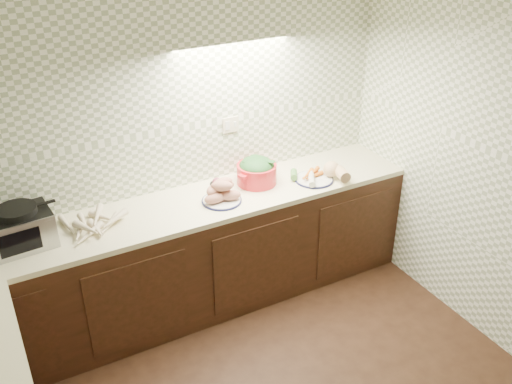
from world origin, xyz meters
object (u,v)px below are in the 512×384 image
toaster_oven (20,228)px  onion_bowl (218,185)px  sweet_potato_plate (221,193)px  parsnip_pile (90,226)px  veg_plate (321,173)px  dutch_oven (257,171)px

toaster_oven → onion_bowl: size_ratio=3.10×
sweet_potato_plate → onion_bowl: (0.06, 0.17, -0.03)m
parsnip_pile → veg_plate: veg_plate is taller
parsnip_pile → onion_bowl: size_ratio=3.84×
toaster_oven → dutch_oven: (1.70, 0.04, -0.02)m
onion_bowl → veg_plate: size_ratio=0.30×
toaster_oven → sweet_potato_plate: toaster_oven is taller
sweet_potato_plate → onion_bowl: size_ratio=2.24×
dutch_oven → toaster_oven: bearing=159.1°
toaster_oven → veg_plate: 2.18m
toaster_oven → sweet_potato_plate: (1.35, -0.08, -0.06)m
toaster_oven → sweet_potato_plate: size_ratio=1.38×
dutch_oven → veg_plate: dutch_oven is taller
onion_bowl → veg_plate: bearing=-16.9°
toaster_oven → onion_bowl: toaster_oven is taller
sweet_potato_plate → dutch_oven: 0.38m
veg_plate → dutch_oven: bearing=158.7°
dutch_oven → veg_plate: bearing=-43.6°
onion_bowl → veg_plate: (0.77, -0.23, 0.01)m
sweet_potato_plate → veg_plate: (0.83, -0.06, -0.02)m
onion_bowl → sweet_potato_plate: bearing=-108.5°
toaster_oven → veg_plate: (2.17, -0.14, -0.08)m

